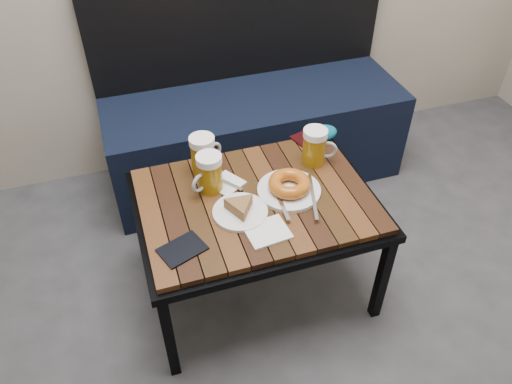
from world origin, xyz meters
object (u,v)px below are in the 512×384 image
object	(u,v)px
plate_pie	(240,209)
beer_mug_centre	(204,154)
beer_mug_left	(209,173)
plate_bagel	(289,187)
bench	(253,126)
passport_burgundy	(307,141)
beer_mug_right	(315,146)
cafe_table	(256,207)
passport_navy	(182,249)
knit_pouch	(322,133)

from	to	relation	value
plate_pie	beer_mug_centre	bearing A→B (deg)	102.50
beer_mug_left	plate_bagel	xyz separation A→B (m)	(0.26, -0.10, -0.05)
bench	plate_pie	xyz separation A→B (m)	(-0.29, -0.77, 0.22)
beer_mug_left	plate_bagel	world-z (taller)	beer_mug_left
plate_pie	passport_burgundy	world-z (taller)	plate_pie
beer_mug_centre	beer_mug_right	world-z (taller)	beer_mug_centre
beer_mug_right	passport_burgundy	xyz separation A→B (m)	(0.03, 0.13, -0.07)
cafe_table	plate_bagel	distance (m)	0.14
cafe_table	beer_mug_right	distance (m)	0.32
cafe_table	plate_pie	xyz separation A→B (m)	(-0.07, -0.06, 0.06)
beer_mug_centre	passport_navy	world-z (taller)	beer_mug_centre
beer_mug_left	plate_bagel	size ratio (longest dim) A/B	0.50
bench	beer_mug_right	world-z (taller)	bench
bench	beer_mug_right	bearing A→B (deg)	-84.81
knit_pouch	cafe_table	bearing A→B (deg)	-144.58
passport_navy	bench	bearing A→B (deg)	129.02
knit_pouch	beer_mug_centre	bearing A→B (deg)	-174.35
cafe_table	passport_burgundy	size ratio (longest dim) A/B	6.78
passport_burgundy	knit_pouch	bearing A→B (deg)	-21.17
bench	passport_navy	xyz separation A→B (m)	(-0.51, -0.87, 0.20)
beer_mug_centre	bench	bearing A→B (deg)	26.43
beer_mug_centre	passport_navy	size ratio (longest dim) A/B	1.07
beer_mug_left	cafe_table	bearing A→B (deg)	113.64
cafe_table	passport_burgundy	xyz separation A→B (m)	(0.30, 0.26, 0.05)
passport_navy	passport_burgundy	world-z (taller)	same
plate_bagel	passport_burgundy	xyz separation A→B (m)	(0.18, 0.27, -0.02)
passport_navy	knit_pouch	xyz separation A→B (m)	(0.65, 0.42, 0.02)
bench	passport_navy	world-z (taller)	bench
beer_mug_left	passport_navy	size ratio (longest dim) A/B	1.05
beer_mug_right	passport_navy	bearing A→B (deg)	-131.89
cafe_table	beer_mug_centre	bearing A→B (deg)	122.73
plate_pie	plate_bagel	distance (m)	0.20
beer_mug_centre	knit_pouch	distance (m)	0.50
cafe_table	passport_burgundy	world-z (taller)	passport_burgundy
bench	plate_bagel	distance (m)	0.76
plate_bagel	knit_pouch	xyz separation A→B (m)	(0.24, 0.26, 0.00)
bench	beer_mug_right	size ratio (longest dim) A/B	9.67
bench	plate_pie	distance (m)	0.85
plate_pie	plate_bagel	bearing A→B (deg)	14.70
cafe_table	beer_mug_right	bearing A→B (deg)	25.14
bench	knit_pouch	distance (m)	0.53
cafe_table	plate_bagel	bearing A→B (deg)	-2.78
bench	knit_pouch	world-z (taller)	bench
beer_mug_left	beer_mug_centre	bearing A→B (deg)	-125.10
beer_mug_centre	beer_mug_right	xyz separation A→B (m)	(0.41, -0.08, -0.00)
plate_pie	knit_pouch	distance (m)	0.54
beer_mug_right	cafe_table	bearing A→B (deg)	-133.63
beer_mug_right	passport_burgundy	world-z (taller)	beer_mug_right
beer_mug_right	beer_mug_left	bearing A→B (deg)	-154.39
beer_mug_centre	plate_bagel	world-z (taller)	beer_mug_centre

